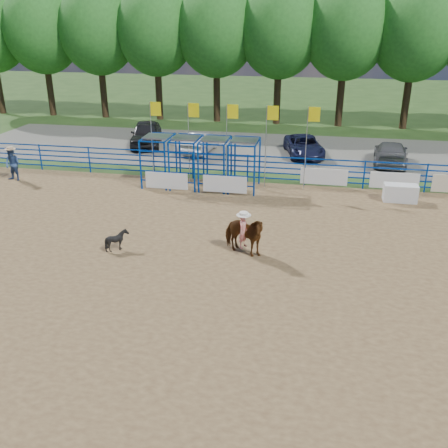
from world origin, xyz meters
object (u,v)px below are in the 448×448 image
(car_b, at_px, (200,142))
(announcer_table, at_px, (400,193))
(spectator_cowboy, at_px, (13,164))
(horse_and_rider, at_px, (243,233))
(calf, at_px, (117,240))
(car_d, at_px, (391,153))
(car_c, at_px, (304,146))
(car_a, at_px, (146,134))

(car_b, bearing_deg, announcer_table, 152.88)
(spectator_cowboy, bearing_deg, horse_and_rider, -25.84)
(calf, bearing_deg, car_b, 4.60)
(calf, distance_m, car_b, 14.98)
(car_d, bearing_deg, car_c, -6.40)
(spectator_cowboy, height_order, car_d, spectator_cowboy)
(announcer_table, xyz_separation_m, horse_and_rider, (-6.47, -7.09, 0.45))
(announcer_table, height_order, spectator_cowboy, spectator_cowboy)
(calf, relative_size, spectator_cowboy, 0.45)
(spectator_cowboy, bearing_deg, car_c, 28.73)
(car_a, height_order, car_b, car_a)
(spectator_cowboy, distance_m, car_d, 21.46)
(car_a, height_order, car_c, car_a)
(calf, relative_size, car_a, 0.17)
(announcer_table, distance_m, car_a, 17.69)
(calf, xyz_separation_m, car_d, (11.43, 14.33, 0.25))
(car_d, bearing_deg, spectator_cowboy, 24.91)
(car_b, bearing_deg, spectator_cowboy, 48.02)
(spectator_cowboy, distance_m, car_a, 9.91)
(car_a, distance_m, car_c, 10.70)
(horse_and_rider, xyz_separation_m, spectator_cowboy, (-13.52, 6.55, 0.05))
(horse_and_rider, height_order, car_b, horse_and_rider)
(announcer_table, distance_m, horse_and_rider, 9.61)
(announcer_table, height_order, car_d, car_d)
(car_b, bearing_deg, horse_and_rider, 114.60)
(spectator_cowboy, height_order, car_c, spectator_cowboy)
(announcer_table, bearing_deg, car_b, 147.76)
(announcer_table, bearing_deg, car_a, 151.88)
(announcer_table, bearing_deg, car_c, 122.52)
(announcer_table, relative_size, horse_and_rider, 0.67)
(car_a, distance_m, car_d, 15.92)
(calf, xyz_separation_m, car_c, (6.27, 15.40, 0.20))
(car_b, xyz_separation_m, car_c, (6.64, 0.42, -0.05))
(car_a, relative_size, car_b, 1.17)
(car_b, relative_size, car_d, 0.88)
(spectator_cowboy, bearing_deg, car_d, 19.57)
(horse_and_rider, xyz_separation_m, car_b, (-5.09, 14.38, -0.20))
(calf, bearing_deg, car_d, -35.38)
(calf, xyz_separation_m, car_a, (-4.40, 16.02, 0.38))
(horse_and_rider, relative_size, calf, 2.80)
(horse_and_rider, distance_m, car_d, 15.28)
(announcer_table, bearing_deg, calf, -145.52)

